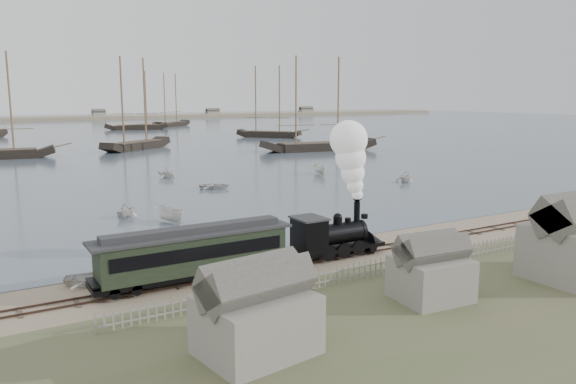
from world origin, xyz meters
TOP-DOWN VIEW (x-y plane):
  - ground at (0.00, 0.00)m, footprint 600.00×600.00m
  - harbor_water at (0.00, 170.00)m, footprint 600.00×336.00m
  - rail_track at (0.00, -2.00)m, footprint 120.00×1.80m
  - picket_fence_west at (-6.50, -7.00)m, footprint 19.00×0.10m
  - picket_fence_east at (12.50, -7.50)m, footprint 15.00×0.10m
  - shed_left at (-10.00, -13.00)m, footprint 5.00×4.00m
  - shed_mid at (2.00, -12.00)m, footprint 4.00×3.50m
  - shed_right at (13.00, -14.00)m, footprint 6.00×5.00m
  - far_spit at (0.00, 250.00)m, footprint 500.00×20.00m
  - locomotive at (3.45, -2.00)m, footprint 7.77×2.90m
  - passenger_coach at (-8.74, -2.00)m, footprint 13.05×2.52m
  - beached_dinghy at (-14.26, 0.83)m, footprint 4.01×4.63m
  - rowboat_1 at (-7.49, 19.63)m, footprint 3.53×3.60m
  - rowboat_2 at (-4.62, 15.17)m, footprint 4.11×2.61m
  - rowboat_3 at (6.64, 30.68)m, footprint 4.21×4.71m
  - rowboat_4 at (31.37, 22.44)m, footprint 3.52×3.74m
  - rowboat_5 at (25.50, 34.94)m, footprint 4.01×1.98m
  - rowboat_7 at (4.44, 42.92)m, footprint 4.04×3.91m
  - schooner_3 at (12.91, 88.00)m, footprint 18.62×15.37m
  - schooner_4 at (46.00, 65.53)m, footprint 26.21×9.84m
  - schooner_5 at (54.70, 103.93)m, footprint 15.31×16.50m
  - schooner_8 at (32.48, 158.10)m, footprint 21.38×9.11m
  - schooner_9 at (49.58, 170.94)m, footprint 18.32×15.38m

SIDE VIEW (x-z plane):
  - ground at x=0.00m, z-range 0.00..0.00m
  - picket_fence_west at x=-6.50m, z-range -0.60..0.60m
  - picket_fence_east at x=12.50m, z-range -0.60..0.60m
  - shed_left at x=-10.00m, z-range -2.05..2.05m
  - shed_mid at x=2.00m, z-range -1.80..1.80m
  - shed_right at x=13.00m, z-range -2.55..2.55m
  - far_spit at x=0.00m, z-range -0.90..0.90m
  - harbor_water at x=0.00m, z-range 0.00..0.06m
  - rail_track at x=0.00m, z-range -0.04..0.12m
  - beached_dinghy at x=-14.26m, z-range 0.00..0.80m
  - rowboat_3 at x=6.64m, z-range 0.06..0.86m
  - rowboat_1 at x=-7.49m, z-range 0.06..1.50m
  - rowboat_5 at x=25.50m, z-range 0.06..1.54m
  - rowboat_2 at x=-4.62m, z-range 0.06..1.55m
  - rowboat_4 at x=31.37m, z-range 0.06..1.64m
  - rowboat_7 at x=4.44m, z-range 0.06..1.69m
  - passenger_coach at x=-8.74m, z-range 0.43..3.60m
  - locomotive at x=3.45m, z-range -0.38..9.31m
  - schooner_3 at x=12.91m, z-range 0.06..20.06m
  - schooner_4 at x=46.00m, z-range 0.06..20.06m
  - schooner_5 at x=54.70m, z-range 0.06..20.06m
  - schooner_8 at x=32.48m, z-range 0.06..20.06m
  - schooner_9 at x=49.58m, z-range 0.06..20.06m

